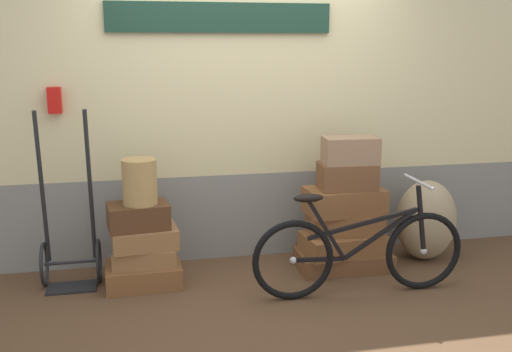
% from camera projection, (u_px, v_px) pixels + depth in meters
% --- Properties ---
extents(ground, '(9.70, 5.20, 0.06)m').
position_uv_depth(ground, '(265.00, 294.00, 4.47)').
color(ground, '#513823').
extents(station_building, '(7.70, 0.74, 2.59)m').
position_uv_depth(station_building, '(244.00, 107.00, 4.98)').
color(station_building, gray).
rests_on(station_building, ground).
extents(suitcase_0, '(0.58, 0.42, 0.17)m').
position_uv_depth(suitcase_0, '(144.00, 274.00, 4.55)').
color(suitcase_0, brown).
rests_on(suitcase_0, ground).
extents(suitcase_1, '(0.50, 0.34, 0.14)m').
position_uv_depth(suitcase_1, '(145.00, 256.00, 4.51)').
color(suitcase_1, olive).
rests_on(suitcase_1, suitcase_0).
extents(suitcase_2, '(0.51, 0.39, 0.15)m').
position_uv_depth(suitcase_2, '(144.00, 237.00, 4.50)').
color(suitcase_2, olive).
rests_on(suitcase_2, suitcase_1).
extents(suitcase_3, '(0.48, 0.36, 0.19)m').
position_uv_depth(suitcase_3, '(138.00, 216.00, 4.46)').
color(suitcase_3, '#4C2D19').
rests_on(suitcase_3, suitcase_2).
extents(suitcase_4, '(0.77, 0.47, 0.14)m').
position_uv_depth(suitcase_4, '(343.00, 259.00, 4.89)').
color(suitcase_4, brown).
rests_on(suitcase_4, ground).
extents(suitcase_5, '(0.68, 0.45, 0.16)m').
position_uv_depth(suitcase_5, '(342.00, 243.00, 4.83)').
color(suitcase_5, brown).
rests_on(suitcase_5, suitcase_4).
extents(suitcase_6, '(0.62, 0.42, 0.16)m').
position_uv_depth(suitcase_6, '(344.00, 222.00, 4.84)').
color(suitcase_6, brown).
rests_on(suitcase_6, suitcase_5).
extents(suitcase_7, '(0.64, 0.39, 0.21)m').
position_uv_depth(suitcase_7, '(344.00, 201.00, 4.80)').
color(suitcase_7, brown).
rests_on(suitcase_7, suitcase_6).
extents(suitcase_8, '(0.47, 0.31, 0.21)m').
position_uv_depth(suitcase_8, '(347.00, 176.00, 4.74)').
color(suitcase_8, brown).
rests_on(suitcase_8, suitcase_7).
extents(suitcase_9, '(0.45, 0.27, 0.21)m').
position_uv_depth(suitcase_9, '(350.00, 150.00, 4.68)').
color(suitcase_9, '#937051').
rests_on(suitcase_9, suitcase_8).
extents(wicker_basket, '(0.26, 0.26, 0.34)m').
position_uv_depth(wicker_basket, '(140.00, 182.00, 4.39)').
color(wicker_basket, '#A8844C').
rests_on(wicker_basket, suitcase_3).
extents(luggage_trolley, '(0.43, 0.39, 1.36)m').
position_uv_depth(luggage_trolley, '(70.00, 248.00, 4.52)').
color(luggage_trolley, black).
rests_on(luggage_trolley, ground).
extents(burlap_sack, '(0.52, 0.44, 0.69)m').
position_uv_depth(burlap_sack, '(426.00, 220.00, 5.04)').
color(burlap_sack, '#9E8966').
rests_on(burlap_sack, ground).
extents(bicycle, '(1.61, 0.46, 0.85)m').
position_uv_depth(bicycle, '(359.00, 252.00, 4.32)').
color(bicycle, black).
rests_on(bicycle, ground).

